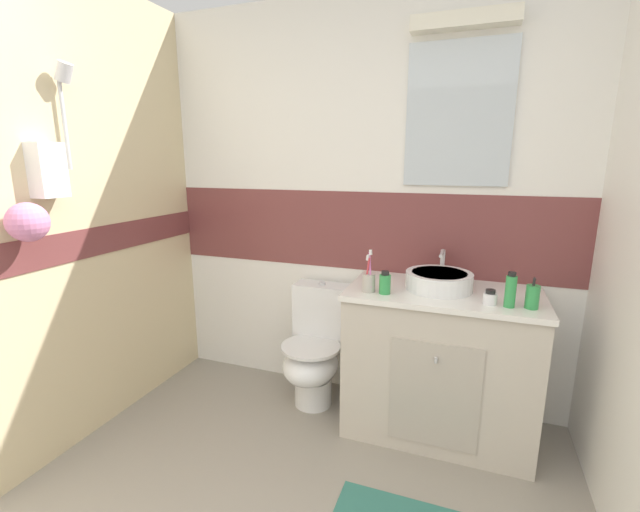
# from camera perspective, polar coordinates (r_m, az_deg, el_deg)

# --- Properties ---
(wall_back_tiled) EXTENTS (3.20, 0.20, 2.50)m
(wall_back_tiled) POSITION_cam_1_polar(r_m,az_deg,el_deg) (2.70, 5.82, 6.92)
(wall_back_tiled) COLOR white
(wall_back_tiled) RESTS_ON ground_plane
(wall_left_shower_alcove) EXTENTS (0.30, 3.48, 2.50)m
(wall_left_shower_alcove) POSITION_cam_1_polar(r_m,az_deg,el_deg) (2.45, -35.84, 3.69)
(wall_left_shower_alcove) COLOR beige
(wall_left_shower_alcove) RESTS_ON ground_plane
(vanity_cabinet) EXTENTS (1.02, 0.58, 0.85)m
(vanity_cabinet) POSITION_cam_1_polar(r_m,az_deg,el_deg) (2.54, 15.91, -13.68)
(vanity_cabinet) COLOR beige
(vanity_cabinet) RESTS_ON ground_plane
(sink_basin) EXTENTS (0.36, 0.40, 0.19)m
(sink_basin) POSITION_cam_1_polar(r_m,az_deg,el_deg) (2.38, 15.90, -3.16)
(sink_basin) COLOR white
(sink_basin) RESTS_ON vanity_cabinet
(toilet) EXTENTS (0.37, 0.50, 0.77)m
(toilet) POSITION_cam_1_polar(r_m,az_deg,el_deg) (2.74, -0.68, -12.65)
(toilet) COLOR white
(toilet) RESTS_ON ground_plane
(toothbrush_cup) EXTENTS (0.07, 0.07, 0.24)m
(toothbrush_cup) POSITION_cam_1_polar(r_m,az_deg,el_deg) (2.26, 6.67, -3.43)
(toothbrush_cup) COLOR #B2ADA3
(toothbrush_cup) RESTS_ON vanity_cabinet
(soap_dispenser) EXTENTS (0.06, 0.06, 0.15)m
(soap_dispenser) POSITION_cam_1_polar(r_m,az_deg,el_deg) (2.24, 26.98, -4.96)
(soap_dispenser) COLOR green
(soap_dispenser) RESTS_ON vanity_cabinet
(deodorant_spray_can) EXTENTS (0.05, 0.05, 0.17)m
(deodorant_spray_can) POSITION_cam_1_polar(r_m,az_deg,el_deg) (2.20, 24.54, -4.31)
(deodorant_spray_can) COLOR green
(deodorant_spray_can) RESTS_ON vanity_cabinet
(hair_gel_jar) EXTENTS (0.06, 0.06, 0.08)m
(hair_gel_jar) POSITION_cam_1_polar(r_m,az_deg,el_deg) (2.22, 22.17, -5.29)
(hair_gel_jar) COLOR white
(hair_gel_jar) RESTS_ON vanity_cabinet
(lotion_bottle_short) EXTENTS (0.06, 0.06, 0.12)m
(lotion_bottle_short) POSITION_cam_1_polar(r_m,az_deg,el_deg) (2.24, 8.84, -3.69)
(lotion_bottle_short) COLOR green
(lotion_bottle_short) RESTS_ON vanity_cabinet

